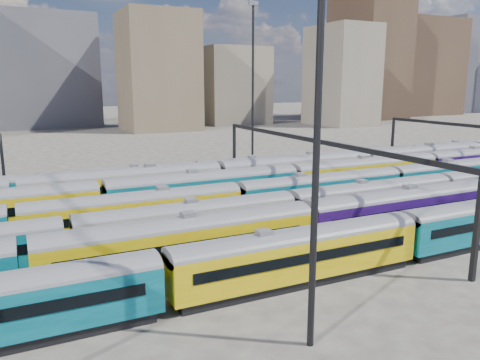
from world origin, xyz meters
name	(u,v)px	position (x,y,z in m)	size (l,w,h in m)	color
ground	(228,224)	(0.00, 0.00, 0.00)	(500.00, 500.00, 0.00)	#3C3732
rake_0	(404,231)	(8.35, -15.00, 2.48)	(115.37, 2.82, 4.73)	black
rake_1	(183,239)	(-8.00, -10.00, 2.71)	(104.54, 3.06, 5.16)	black
rake_2	(190,220)	(-5.68, -5.00, 2.51)	(135.88, 2.84, 4.77)	black
rake_3	(237,197)	(1.06, 0.00, 2.60)	(120.61, 2.94, 4.95)	black
rake_4	(205,187)	(-0.40, 5.00, 2.81)	(151.92, 3.17, 5.35)	black
rake_5	(297,168)	(14.35, 10.00, 2.87)	(155.08, 3.24, 5.46)	black
rake_6	(260,167)	(11.55, 15.00, 2.41)	(93.35, 2.74, 4.59)	black
gantry_2	(314,150)	(10.00, 0.00, 6.79)	(0.35, 40.35, 8.03)	black
mast_2	(319,78)	(-5.00, -22.00, 13.97)	(1.40, 0.50, 25.60)	black
mast_3	(253,82)	(15.00, 24.00, 13.97)	(1.40, 0.50, 25.60)	black
skyline	(364,64)	(104.75, 105.73, 20.83)	(399.22, 60.48, 50.03)	#665B4C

